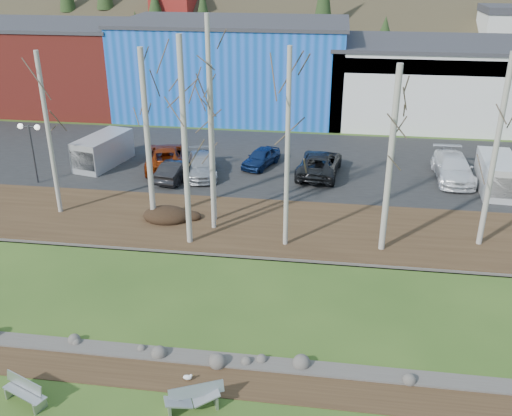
% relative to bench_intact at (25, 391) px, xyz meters
% --- Properties ---
extents(dirt_strip, '(80.00, 1.80, 0.03)m').
position_rel_bench_intact_xyz_m(dirt_strip, '(6.27, 1.97, -0.41)').
color(dirt_strip, '#382616').
rests_on(dirt_strip, ground).
extents(near_bank_rocks, '(80.00, 0.80, 0.50)m').
position_rel_bench_intact_xyz_m(near_bank_rocks, '(6.27, 2.97, -0.42)').
color(near_bank_rocks, '#47423D').
rests_on(near_bank_rocks, ground).
extents(river, '(80.00, 8.00, 0.90)m').
position_rel_bench_intact_xyz_m(river, '(6.27, 7.07, -0.42)').
color(river, '#111E31').
rests_on(river, ground).
extents(far_bank_rocks, '(80.00, 0.80, 0.46)m').
position_rel_bench_intact_xyz_m(far_bank_rocks, '(6.27, 11.17, -0.42)').
color(far_bank_rocks, '#47423D').
rests_on(far_bank_rocks, ground).
extents(far_bank, '(80.00, 7.00, 0.15)m').
position_rel_bench_intact_xyz_m(far_bank, '(6.27, 14.37, -0.35)').
color(far_bank, '#382616').
rests_on(far_bank, ground).
extents(parking_lot, '(80.00, 14.00, 0.14)m').
position_rel_bench_intact_xyz_m(parking_lot, '(6.27, 24.87, -0.35)').
color(parking_lot, black).
rests_on(parking_lot, ground).
extents(building_brick, '(16.32, 12.24, 7.80)m').
position_rel_bench_intact_xyz_m(building_brick, '(-17.73, 38.87, 3.48)').
color(building_brick, maroon).
rests_on(building_brick, ground).
extents(building_blue, '(20.40, 12.24, 8.30)m').
position_rel_bench_intact_xyz_m(building_blue, '(0.27, 38.87, 3.73)').
color(building_blue, '#1050B0').
rests_on(building_blue, ground).
extents(building_white, '(18.36, 12.24, 6.80)m').
position_rel_bench_intact_xyz_m(building_white, '(18.27, 38.85, 2.99)').
color(building_white, silver).
rests_on(building_white, ground).
extents(bench_intact, '(1.76, 1.11, 0.85)m').
position_rel_bench_intact_xyz_m(bench_intact, '(0.00, 0.00, 0.00)').
color(bench_intact, '#A7AAAB').
rests_on(bench_intact, ground).
extents(bench_damaged, '(1.92, 1.29, 0.82)m').
position_rel_bench_intact_xyz_m(bench_damaged, '(5.68, 0.50, -0.01)').
color(bench_damaged, '#A7AAAB').
rests_on(bench_damaged, ground).
extents(seagull, '(0.38, 0.18, 0.27)m').
position_rel_bench_intact_xyz_m(seagull, '(5.14, 1.76, -0.27)').
color(seagull, gold).
rests_on(seagull, ground).
extents(dirt_mound, '(2.65, 1.87, 0.52)m').
position_rel_bench_intact_xyz_m(dirt_mound, '(0.71, 14.31, -0.01)').
color(dirt_mound, black).
rests_on(dirt_mound, far_bank).
extents(birch_0, '(0.25, 0.25, 9.10)m').
position_rel_bench_intact_xyz_m(birch_0, '(-5.66, 14.44, 4.28)').
color(birch_0, '#B9B4A6').
rests_on(birch_0, far_bank).
extents(birch_1, '(0.30, 0.30, 9.42)m').
position_rel_bench_intact_xyz_m(birch_1, '(-0.02, 14.26, 4.43)').
color(birch_1, '#B9B4A6').
rests_on(birch_1, far_bank).
extents(birch_2, '(0.24, 0.24, 11.12)m').
position_rel_bench_intact_xyz_m(birch_2, '(3.56, 13.67, 5.28)').
color(birch_2, '#B9B4A6').
rests_on(birch_2, far_bank).
extents(birch_3, '(0.28, 0.28, 10.40)m').
position_rel_bench_intact_xyz_m(birch_3, '(2.67, 11.85, 4.92)').
color(birch_3, '#B9B4A6').
rests_on(birch_3, far_bank).
extents(birch_4, '(0.23, 0.23, 8.54)m').
position_rel_bench_intact_xyz_m(birch_4, '(3.40, 14.68, 4.00)').
color(birch_4, '#B9B4A6').
rests_on(birch_4, far_bank).
extents(birch_5, '(0.23, 0.23, 9.93)m').
position_rel_bench_intact_xyz_m(birch_5, '(7.59, 12.29, 4.69)').
color(birch_5, '#B9B4A6').
rests_on(birch_5, far_bank).
extents(birch_6, '(0.30, 0.30, 9.24)m').
position_rel_bench_intact_xyz_m(birch_6, '(12.46, 12.48, 4.35)').
color(birch_6, '#B9B4A6').
rests_on(birch_6, far_bank).
extents(birch_7, '(0.28, 0.28, 9.67)m').
position_rel_bench_intact_xyz_m(birch_7, '(17.46, 13.75, 4.56)').
color(birch_7, '#B9B4A6').
rests_on(birch_7, far_bank).
extents(street_lamp, '(1.50, 0.43, 3.93)m').
position_rel_bench_intact_xyz_m(street_lamp, '(-9.16, 18.49, 2.80)').
color(street_lamp, '#262628').
rests_on(street_lamp, parking_lot).
extents(car_0, '(2.09, 4.23, 1.33)m').
position_rel_bench_intact_xyz_m(car_0, '(-0.34, 20.37, 0.38)').
color(car_0, black).
rests_on(car_0, parking_lot).
extents(car_1, '(3.89, 6.18, 1.59)m').
position_rel_bench_intact_xyz_m(car_1, '(-1.66, 22.51, 0.51)').
color(car_1, '#8B2C09').
rests_on(car_1, parking_lot).
extents(car_2, '(3.11, 5.04, 1.36)m').
position_rel_bench_intact_xyz_m(car_2, '(1.07, 21.41, 0.40)').
color(car_2, '#A1A4AA').
rests_on(car_2, parking_lot).
extents(car_3, '(2.71, 4.04, 1.28)m').
position_rel_bench_intact_xyz_m(car_3, '(4.80, 23.64, 0.35)').
color(car_3, navy).
rests_on(car_3, parking_lot).
extents(car_4, '(3.12, 5.78, 1.54)m').
position_rel_bench_intact_xyz_m(car_4, '(8.89, 22.61, 0.49)').
color(car_4, black).
rests_on(car_4, parking_lot).
extents(car_5, '(2.32, 5.57, 1.61)m').
position_rel_bench_intact_xyz_m(car_5, '(17.59, 22.97, 0.52)').
color(car_5, white).
rests_on(car_5, parking_lot).
extents(van_white, '(2.31, 4.89, 2.08)m').
position_rel_bench_intact_xyz_m(van_white, '(19.94, 21.23, 0.76)').
color(van_white, silver).
rests_on(van_white, parking_lot).
extents(van_grey, '(3.01, 5.08, 2.08)m').
position_rel_bench_intact_xyz_m(van_grey, '(-6.23, 22.22, 0.76)').
color(van_grey, '#B1B3B6').
rests_on(van_grey, parking_lot).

